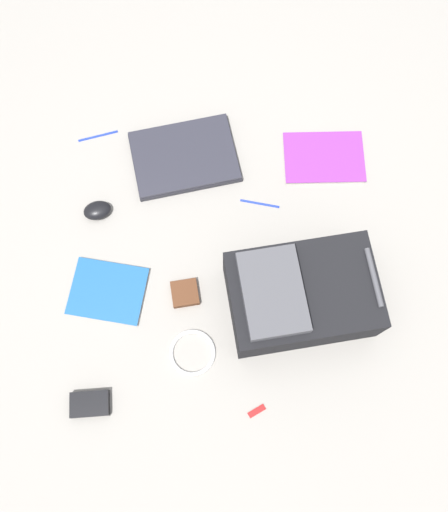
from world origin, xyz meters
name	(u,v)px	position (x,y,z in m)	size (l,w,h in m)	color
ground_plane	(223,260)	(0.00, 0.00, 0.00)	(3.43, 3.43, 0.00)	gray
backpack	(300,295)	(0.13, 0.24, 0.10)	(0.38, 0.49, 0.22)	black
laptop	(184,157)	(-0.36, -0.15, 0.02)	(0.34, 0.41, 0.03)	#24242C
book_comic	(108,291)	(0.12, -0.37, 0.01)	(0.22, 0.26, 0.02)	silver
book_red	(324,158)	(-0.38, 0.34, 0.01)	(0.21, 0.29, 0.02)	silver
computer_mouse	(97,210)	(-0.15, -0.43, 0.02)	(0.07, 0.09, 0.04)	black
cable_coil	(192,353)	(0.31, -0.08, 0.01)	(0.15, 0.15, 0.01)	silver
power_brick	(90,404)	(0.47, -0.38, 0.02)	(0.08, 0.12, 0.03)	black
pen_black	(98,136)	(-0.44, -0.46, 0.00)	(0.01, 0.01, 0.14)	#1933B2
pen_blue	(260,203)	(-0.21, 0.12, 0.00)	(0.01, 0.01, 0.13)	#1933B2
earbud_pouch	(185,293)	(0.12, -0.12, 0.01)	(0.08, 0.08, 0.03)	#59331E
usb_stick	(257,411)	(0.47, 0.12, 0.00)	(0.02, 0.06, 0.01)	#B21919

